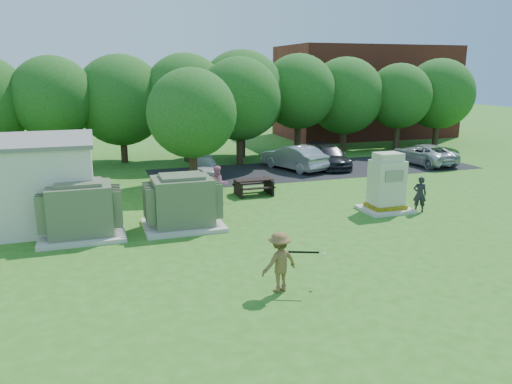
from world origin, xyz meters
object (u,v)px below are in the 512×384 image
object	(u,v)px
picnic_table	(254,185)
car_silver_b	(423,154)
person_at_picnic	(218,185)
transformer_right	(183,203)
batter	(279,262)
car_dark	(329,157)
person_by_generator	(420,194)
car_white	(203,166)
car_silver_a	(294,157)
generator_cabinet	(386,186)
transformer_left	(81,211)

from	to	relation	value
picnic_table	car_silver_b	world-z (taller)	car_silver_b
person_at_picnic	car_silver_b	world-z (taller)	person_at_picnic
transformer_right	batter	world-z (taller)	transformer_right
transformer_right	car_dark	xyz separation A→B (m)	(10.82, 9.38, -0.31)
person_by_generator	car_white	distance (m)	12.22
picnic_table	car_silver_a	xyz separation A→B (m)	(4.27, 5.28, 0.27)
transformer_right	car_dark	bearing A→B (deg)	40.93
car_dark	picnic_table	bearing A→B (deg)	-132.97
transformer_right	car_white	distance (m)	9.18
generator_cabinet	car_white	distance (m)	11.02
transformer_left	person_at_picnic	world-z (taller)	transformer_left
car_dark	car_silver_b	distance (m)	6.30
person_by_generator	car_white	world-z (taller)	person_by_generator
car_dark	car_silver_a	bearing A→B (deg)	-170.59
person_by_generator	car_silver_a	xyz separation A→B (m)	(-1.55, 10.33, -0.02)
transformer_right	generator_cabinet	xyz separation A→B (m)	(8.70, -0.44, 0.14)
person_by_generator	car_silver_b	world-z (taller)	person_by_generator
generator_cabinet	car_silver_b	size ratio (longest dim) A/B	0.54
transformer_right	person_at_picnic	bearing A→B (deg)	53.57
picnic_table	person_at_picnic	bearing A→B (deg)	-150.23
person_by_generator	car_dark	size ratio (longest dim) A/B	0.34
picnic_table	car_white	bearing A→B (deg)	107.64
transformer_right	car_white	world-z (taller)	transformer_right
generator_cabinet	picnic_table	size ratio (longest dim) A/B	1.39
transformer_right	person_by_generator	distance (m)	10.05
transformer_right	person_by_generator	bearing A→B (deg)	-5.70
picnic_table	transformer_right	bearing A→B (deg)	-135.82
generator_cabinet	person_at_picnic	distance (m)	7.36
generator_cabinet	transformer_right	bearing A→B (deg)	177.14
car_white	car_dark	distance (m)	8.17
car_white	generator_cabinet	bearing A→B (deg)	-44.83
person_by_generator	person_at_picnic	size ratio (longest dim) A/B	0.87
car_dark	person_at_picnic	bearing A→B (deg)	-134.90
batter	picnic_table	bearing A→B (deg)	-119.90
transformer_left	car_white	world-z (taller)	transformer_left
batter	person_by_generator	xyz separation A→B (m)	(8.50, 5.54, -0.07)
person_at_picnic	car_white	world-z (taller)	person_at_picnic
picnic_table	car_silver_b	size ratio (longest dim) A/B	0.38
car_silver_a	picnic_table	bearing A→B (deg)	31.46
batter	person_at_picnic	distance (m)	9.44
batter	car_silver_a	distance (m)	17.33
person_by_generator	car_silver_b	xyz separation A→B (m)	(7.05, 9.42, -0.11)
generator_cabinet	car_white	size ratio (longest dim) A/B	0.66
transformer_right	generator_cabinet	bearing A→B (deg)	-2.86
person_at_picnic	batter	bearing A→B (deg)	-92.86
batter	car_silver_a	size ratio (longest dim) A/B	0.37
batter	person_at_picnic	size ratio (longest dim) A/B	0.96
transformer_left	car_silver_b	bearing A→B (deg)	22.11
car_silver_a	car_silver_b	world-z (taller)	car_silver_a
transformer_left	person_at_picnic	bearing A→B (deg)	26.33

